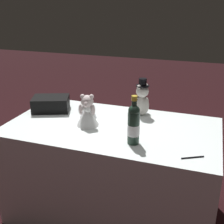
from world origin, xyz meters
TOP-DOWN VIEW (x-y plane):
  - ground_plane at (0.00, 0.00)m, footprint 12.00×12.00m
  - reception_table at (0.00, 0.00)m, footprint 1.41×0.78m
  - teddy_bear_groom at (-0.13, -0.27)m, footprint 0.14×0.13m
  - teddy_bear_bride at (0.16, 0.03)m, footprint 0.16×0.20m
  - champagne_bottle at (-0.20, 0.20)m, footprint 0.07×0.07m
  - signing_pen at (-0.55, 0.26)m, footprint 0.12×0.07m
  - gift_case_black at (0.54, -0.12)m, footprint 0.32×0.27m

SIDE VIEW (x-z plane):
  - ground_plane at x=0.00m, z-range 0.00..0.00m
  - reception_table at x=0.00m, z-range 0.00..0.71m
  - signing_pen at x=-0.55m, z-range 0.71..0.72m
  - gift_case_black at x=0.54m, z-range 0.71..0.82m
  - teddy_bear_bride at x=0.16m, z-range 0.70..0.92m
  - teddy_bear_groom at x=-0.13m, z-range 0.68..0.96m
  - champagne_bottle at x=-0.20m, z-range 0.69..0.98m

